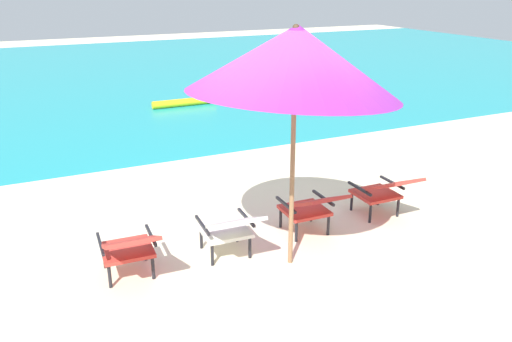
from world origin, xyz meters
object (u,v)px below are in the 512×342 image
Objects in this scene: lounge_chair_far_left at (129,247)px; lounge_chair_near_right at (312,206)px; beach_umbrella_center at (295,60)px; lounge_chair_far_right at (384,190)px; swim_buoy at (185,102)px; lounge_chair_near_left at (230,227)px.

lounge_chair_near_right is (2.19, 0.07, 0.00)m from lounge_chair_far_left.
beach_umbrella_center is (1.67, -0.36, 1.81)m from lounge_chair_far_left.
lounge_chair_far_right is at bearing 16.25° from beach_umbrella_center.
beach_umbrella_center is at bearing -140.62° from lounge_chair_near_right.
lounge_chair_far_left is at bearing -178.00° from lounge_chair_far_right.
swim_buoy is 7.57m from lounge_chair_near_left.
lounge_chair_near_right is at bearing -95.95° from swim_buoy.
lounge_chair_far_left is 0.33× the size of beach_umbrella_center.
lounge_chair_near_left is at bearing 150.50° from beach_umbrella_center.
lounge_chair_near_left is at bearing -1.66° from lounge_chair_far_left.
lounge_chair_near_right and lounge_chair_far_right have the same top height.
lounge_chair_near_right is at bearing 39.38° from beach_umbrella_center.
swim_buoy is at bearing 75.83° from lounge_chair_near_left.
lounge_chair_far_right is (3.30, 0.12, 0.00)m from lounge_chair_far_left.
swim_buoy is 0.58× the size of beach_umbrella_center.
lounge_chair_near_right is 1.11m from lounge_chair_far_right.
beach_umbrella_center reaches higher than lounge_chair_near_left.
lounge_chair_near_left is 1.93m from beach_umbrella_center.
swim_buoy is at bearing 80.57° from beach_umbrella_center.
lounge_chair_far_left reaches higher than swim_buoy.
lounge_chair_far_right is (1.11, 0.05, 0.00)m from lounge_chair_near_right.
lounge_chair_near_right is at bearing 1.74° from lounge_chair_far_left.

